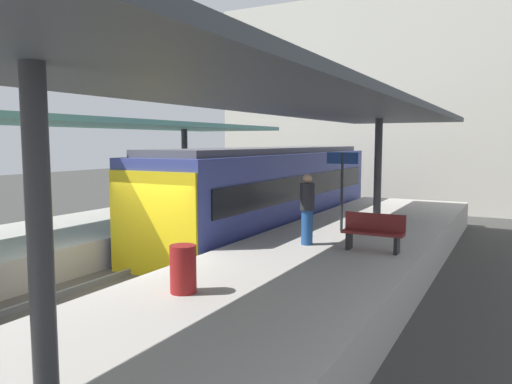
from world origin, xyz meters
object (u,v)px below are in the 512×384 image
(commuter_train, at_px, (272,191))
(litter_bin, at_px, (183,269))
(platform_sign, at_px, (342,173))
(passenger_mid_platform, at_px, (307,208))
(platform_bench, at_px, (374,231))

(commuter_train, bearing_deg, litter_bin, -72.47)
(litter_bin, bearing_deg, platform_sign, 85.83)
(passenger_mid_platform, bearing_deg, platform_bench, 2.51)
(commuter_train, height_order, passenger_mid_platform, commuter_train)
(litter_bin, relative_size, passenger_mid_platform, 0.46)
(platform_sign, xyz_separation_m, litter_bin, (-0.49, -6.77, -1.22))
(commuter_train, distance_m, platform_sign, 4.32)
(platform_bench, xyz_separation_m, passenger_mid_platform, (-1.61, -0.07, 0.44))
(platform_sign, bearing_deg, commuter_train, 144.02)
(passenger_mid_platform, bearing_deg, commuter_train, 124.83)
(litter_bin, xyz_separation_m, passenger_mid_platform, (0.36, 4.54, 0.50))
(platform_bench, distance_m, litter_bin, 5.01)
(platform_sign, bearing_deg, litter_bin, -94.17)
(platform_sign, relative_size, litter_bin, 2.76)
(platform_sign, distance_m, passenger_mid_platform, 2.35)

